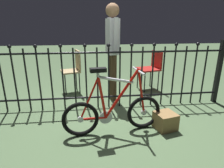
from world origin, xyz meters
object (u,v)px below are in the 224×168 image
display_crate (165,121)px  chair_tan (74,67)px  person_visitor (112,44)px  chair_red (152,66)px  bicycle (113,111)px

display_crate → chair_tan: bearing=129.0°
chair_tan → person_visitor: (0.75, -0.49, 0.52)m
chair_tan → display_crate: (1.36, -1.68, -0.41)m
person_visitor → chair_tan: bearing=147.0°
chair_red → person_visitor: (-0.91, -0.48, 0.54)m
chair_red → chair_tan: (-1.66, 0.01, 0.02)m
chair_red → display_crate: 1.74m
bicycle → chair_red: (1.04, 1.67, 0.21)m
chair_red → display_crate: bearing=-100.3°
bicycle → person_visitor: person_visitor is taller
bicycle → person_visitor: size_ratio=0.77×
chair_tan → display_crate: chair_tan is taller
chair_tan → person_visitor: size_ratio=0.51×
bicycle → display_crate: size_ratio=5.01×
bicycle → chair_red: size_ratio=1.62×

